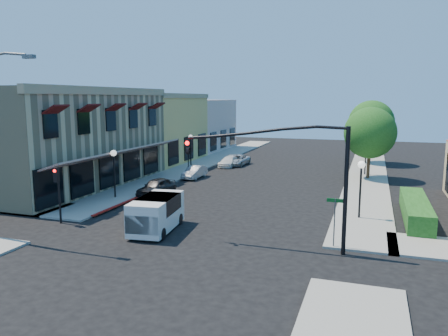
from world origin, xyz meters
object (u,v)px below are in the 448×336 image
(lamppost_right_near, at_px, (361,175))
(parked_car_d, at_px, (237,160))
(parked_car_a, at_px, (157,187))
(parked_car_b, at_px, (195,172))
(lamppost_left_far, at_px, (191,143))
(street_name_sign, at_px, (335,215))
(white_van, at_px, (156,212))
(parked_car_c, at_px, (229,162))
(street_tree_b, at_px, (371,123))
(signal_mast_arm, at_px, (300,166))
(lamppost_left_near, at_px, (114,162))
(secondary_signal, at_px, (58,185))
(lamppost_right_far, at_px, (366,147))
(street_tree_a, at_px, (370,133))

(lamppost_right_near, xyz_separation_m, parked_car_d, (-13.30, 18.15, -2.17))
(parked_car_a, xyz_separation_m, parked_car_b, (-0.04, 7.49, -0.08))
(lamppost_left_far, relative_size, lamppost_right_near, 1.00)
(street_name_sign, height_order, parked_car_d, street_name_sign)
(white_van, distance_m, parked_car_c, 23.30)
(street_tree_b, xyz_separation_m, lamppost_left_far, (-17.30, -10.00, -1.81))
(signal_mast_arm, xyz_separation_m, street_name_sign, (1.64, 0.70, -2.39))
(lamppost_left_near, distance_m, lamppost_left_far, 14.00)
(secondary_signal, bearing_deg, parked_car_c, 83.62)
(secondary_signal, distance_m, street_name_sign, 15.53)
(lamppost_left_near, bearing_deg, street_tree_b, 54.21)
(lamppost_right_far, relative_size, white_van, 0.80)
(parked_car_c, bearing_deg, street_tree_a, -10.17)
(lamppost_left_far, relative_size, parked_car_d, 0.87)
(lamppost_right_near, distance_m, parked_car_b, 17.62)
(lamppost_right_near, bearing_deg, lamppost_right_far, 90.00)
(parked_car_a, xyz_separation_m, parked_car_c, (0.80, 15.02, -0.11))
(signal_mast_arm, relative_size, lamppost_right_far, 2.24)
(lamppost_left_far, distance_m, lamppost_right_far, 17.12)
(street_tree_b, xyz_separation_m, lamppost_right_near, (-0.30, -24.00, -1.81))
(lamppost_right_far, xyz_separation_m, white_van, (-10.48, -22.05, -1.65))
(lamppost_left_far, height_order, parked_car_d, lamppost_left_far)
(parked_car_a, bearing_deg, street_name_sign, -23.11)
(lamppost_left_far, distance_m, parked_car_a, 12.42)
(secondary_signal, bearing_deg, white_van, 5.20)
(lamppost_right_near, relative_size, white_van, 0.80)
(lamppost_left_near, height_order, parked_car_b, lamppost_left_near)
(parked_car_b, xyz_separation_m, parked_car_c, (0.84, 7.53, -0.03))
(parked_car_c, relative_size, parked_car_d, 0.90)
(lamppost_left_near, height_order, white_van, lamppost_left_near)
(street_name_sign, bearing_deg, white_van, -178.52)
(street_tree_b, distance_m, parked_car_c, 16.30)
(street_tree_a, bearing_deg, parked_car_b, -163.20)
(signal_mast_arm, bearing_deg, parked_car_b, 127.04)
(lamppost_right_near, relative_size, parked_car_b, 1.04)
(street_tree_b, distance_m, parked_car_b, 21.26)
(street_tree_b, distance_m, street_name_sign, 29.96)
(street_name_sign, bearing_deg, signal_mast_arm, -156.80)
(secondary_signal, xyz_separation_m, lamppost_right_near, (16.50, 6.59, 0.42))
(street_tree_b, xyz_separation_m, signal_mast_arm, (-2.94, -30.50, -0.46))
(lamppost_right_near, xyz_separation_m, parked_car_b, (-14.70, 9.47, -2.17))
(signal_mast_arm, xyz_separation_m, white_van, (-7.84, 0.46, -3.00))
(parked_car_b, bearing_deg, signal_mast_arm, -51.24)
(signal_mast_arm, bearing_deg, parked_car_d, 113.38)
(street_name_sign, xyz_separation_m, lamppost_left_near, (-16.00, 5.80, 1.04))
(lamppost_right_near, height_order, parked_car_c, lamppost_right_near)
(lamppost_left_near, distance_m, parked_car_a, 3.71)
(secondary_signal, xyz_separation_m, lamppost_left_near, (-0.50, 6.59, 0.42))
(street_name_sign, relative_size, lamppost_left_far, 0.70)
(lamppost_right_far, bearing_deg, parked_car_b, -156.05)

